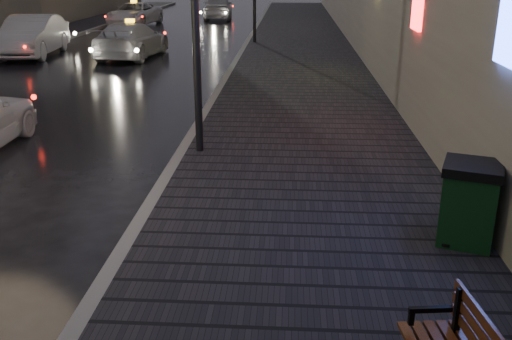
% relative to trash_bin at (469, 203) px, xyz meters
% --- Properties ---
extents(sidewalk, '(4.60, 58.00, 0.15)m').
position_rel_trash_bin_xyz_m(sidewalk, '(-1.90, 18.54, -0.61)').
color(sidewalk, black).
rests_on(sidewalk, ground).
extents(curb, '(0.20, 58.00, 0.15)m').
position_rel_trash_bin_xyz_m(curb, '(-4.30, 18.54, -0.61)').
color(curb, slate).
rests_on(curb, ground).
extents(sidewalk_far, '(2.40, 58.00, 0.15)m').
position_rel_trash_bin_xyz_m(sidewalk_far, '(-14.50, 18.54, -0.61)').
color(sidewalk_far, black).
rests_on(sidewalk_far, ground).
extents(curb_far, '(0.20, 58.00, 0.15)m').
position_rel_trash_bin_xyz_m(curb_far, '(-13.20, 18.54, -0.61)').
color(curb_far, slate).
rests_on(curb_far, ground).
extents(trash_bin, '(0.87, 0.87, 1.05)m').
position_rel_trash_bin_xyz_m(trash_bin, '(0.00, 0.00, 0.00)').
color(trash_bin, black).
rests_on(trash_bin, sidewalk).
extents(car_left_mid, '(2.15, 4.95, 1.58)m').
position_rel_trash_bin_xyz_m(car_left_mid, '(-12.58, 15.81, 0.11)').
color(car_left_mid, '#A4A5AD').
rests_on(car_left_mid, ground).
extents(taxi_mid, '(2.28, 4.79, 1.35)m').
position_rel_trash_bin_xyz_m(taxi_mid, '(-8.53, 15.65, -0.01)').
color(taxi_mid, silver).
rests_on(taxi_mid, ground).
extents(taxi_far, '(2.75, 4.98, 1.32)m').
position_rel_trash_bin_xyz_m(taxi_far, '(-11.73, 28.12, -0.02)').
color(taxi_far, silver).
rests_on(taxi_far, ground).
extents(car_far, '(2.22, 4.68, 1.55)m').
position_rel_trash_bin_xyz_m(car_far, '(-7.22, 32.28, 0.09)').
color(car_far, '#9F9FA7').
rests_on(car_far, ground).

